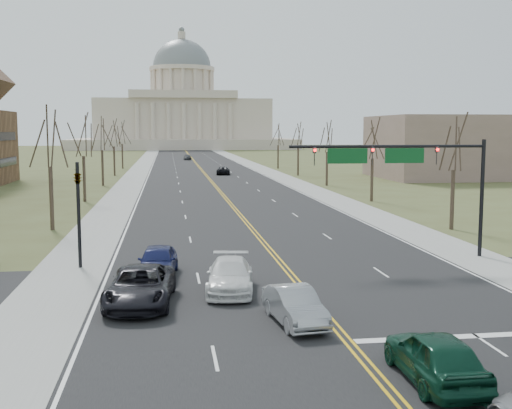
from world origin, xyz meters
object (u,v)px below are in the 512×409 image
object	(u,v)px
car_sb_inner_lead	(295,306)
car_sb_inner_second	(230,276)
car_nb_inner_lead	(435,356)
signal_mast	(403,164)
car_far_nb	(223,170)
car_sb_outer_lead	(140,286)
car_sb_outer_second	(158,261)
signal_left	(78,203)
car_far_sb	(188,157)

from	to	relation	value
car_sb_inner_lead	car_sb_inner_second	distance (m)	5.89
car_nb_inner_lead	car_sb_inner_second	distance (m)	13.13
signal_mast	car_far_nb	size ratio (longest dim) A/B	2.44
car_sb_outer_lead	car_sb_outer_second	xyz separation A→B (m)	(0.68, 5.50, -0.01)
car_sb_outer_lead	car_far_nb	distance (m)	83.56
signal_left	car_sb_outer_lead	xyz separation A→B (m)	(3.71, -8.29, -2.86)
car_sb_outer_lead	car_sb_inner_second	bearing A→B (deg)	27.99
signal_mast	car_nb_inner_lead	bearing A→B (deg)	-107.53
signal_mast	car_far_sb	distance (m)	129.89
car_nb_inner_lead	car_far_sb	bearing A→B (deg)	-88.77
signal_left	car_nb_inner_lead	bearing A→B (deg)	-54.81
car_nb_inner_lead	signal_mast	bearing A→B (deg)	-107.47
car_sb_outer_lead	car_sb_inner_second	xyz separation A→B (m)	(4.18, 1.79, -0.06)
car_sb_inner_lead	car_sb_inner_second	bearing A→B (deg)	103.42
signal_mast	signal_left	world-z (taller)	signal_mast
signal_mast	car_far_nb	distance (m)	74.86
car_nb_inner_lead	car_sb_inner_second	xyz separation A→B (m)	(-5.19, 12.06, -0.05)
car_sb_outer_second	signal_mast	bearing A→B (deg)	15.58
car_nb_inner_lead	car_sb_inner_second	world-z (taller)	car_nb_inner_lead
car_sb_outer_lead	car_far_sb	distance (m)	137.93
car_sb_outer_second	car_sb_inner_second	bearing A→B (deg)	-41.86
car_sb_inner_second	car_far_nb	bearing A→B (deg)	92.08
car_sb_inner_lead	car_sb_inner_second	world-z (taller)	car_sb_inner_second
signal_left	car_nb_inner_lead	world-z (taller)	signal_left
car_sb_inner_lead	signal_mast	bearing A→B (deg)	45.83
signal_left	car_nb_inner_lead	distance (m)	22.89
car_far_nb	car_sb_outer_second	bearing A→B (deg)	87.31
car_nb_inner_lead	car_sb_outer_lead	size ratio (longest dim) A/B	0.81
signal_left	car_sb_inner_lead	size ratio (longest dim) A/B	1.35
signal_mast	car_far_sb	world-z (taller)	signal_mast
car_sb_inner_lead	car_sb_inner_second	size ratio (longest dim) A/B	0.83
signal_left	car_far_nb	size ratio (longest dim) A/B	1.21
signal_mast	car_far_sb	xyz separation A→B (m)	(-8.88, 129.49, -5.02)
car_sb_inner_second	signal_mast	bearing A→B (deg)	37.21
car_sb_inner_second	car_sb_outer_second	world-z (taller)	car_sb_outer_second
signal_mast	car_far_nb	bearing A→B (deg)	93.39
car_nb_inner_lead	car_sb_inner_second	bearing A→B (deg)	-66.64
signal_mast	car_sb_outer_lead	bearing A→B (deg)	-151.44
car_sb_inner_second	car_far_sb	size ratio (longest dim) A/B	1.24
signal_mast	signal_left	size ratio (longest dim) A/B	2.02
signal_left	car_sb_outer_second	bearing A→B (deg)	-32.49
car_sb_outer_lead	car_sb_outer_second	distance (m)	5.54
car_sb_inner_lead	car_nb_inner_lead	bearing A→B (deg)	-72.13
car_sb_outer_second	car_far_sb	world-z (taller)	car_sb_outer_second
car_sb_outer_second	car_far_nb	world-z (taller)	car_sb_outer_second
car_sb_outer_second	car_far_nb	bearing A→B (deg)	87.26
car_far_nb	car_far_sb	world-z (taller)	car_far_sb
signal_mast	car_sb_inner_second	distance (m)	13.75
signal_mast	car_far_sb	size ratio (longest dim) A/B	2.82
car_far_sb	car_far_nb	bearing A→B (deg)	-90.79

